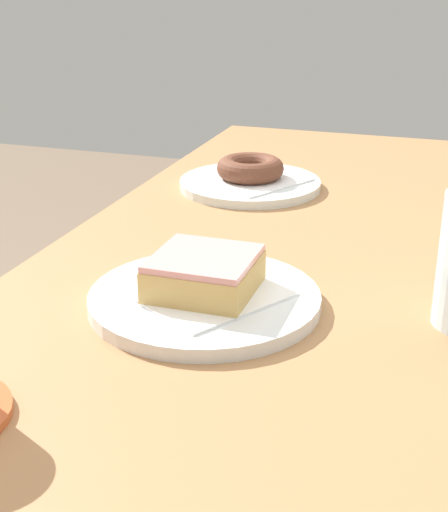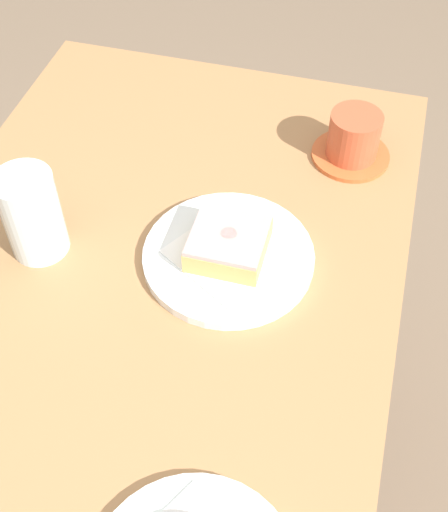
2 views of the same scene
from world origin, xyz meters
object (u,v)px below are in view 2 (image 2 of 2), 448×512
object	(u,v)px
donut_glazed_square	(229,243)
water_glass	(32,214)
plate_glazed_square	(228,257)
coffee_cup	(353,138)

from	to	relation	value
donut_glazed_square	water_glass	world-z (taller)	water_glass
plate_glazed_square	water_glass	xyz separation A→B (m)	(-0.04, 0.26, 0.06)
coffee_cup	plate_glazed_square	bearing A→B (deg)	152.79
plate_glazed_square	donut_glazed_square	distance (m)	0.03
plate_glazed_square	water_glass	world-z (taller)	water_glass
donut_glazed_square	water_glass	bearing A→B (deg)	99.60
plate_glazed_square	donut_glazed_square	world-z (taller)	donut_glazed_square
donut_glazed_square	coffee_cup	world-z (taller)	coffee_cup
donut_glazed_square	coffee_cup	bearing A→B (deg)	-27.21
donut_glazed_square	water_glass	distance (m)	0.27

